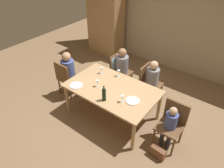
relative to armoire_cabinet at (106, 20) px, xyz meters
The scene contains 20 objects.
ground_plane 3.27m from the armoire_cabinet, 48.76° to the right, with size 10.00×10.00×0.00m, color #846647.
rear_room_partition 2.10m from the armoire_cabinet, 12.47° to the left, with size 6.40×0.12×2.70m, color tan.
armoire_cabinet is the anchor object (origin of this frame).
dining_table 3.11m from the armoire_cabinet, 48.76° to the right, with size 1.87×1.14×0.75m.
chair_left_end 2.58m from the armoire_cabinet, 73.35° to the right, with size 0.44×0.44×0.92m.
chair_far_left 2.09m from the armoire_cabinet, 42.60° to the right, with size 0.45×0.44×0.92m.
chair_far_right 2.79m from the armoire_cabinet, 30.06° to the right, with size 0.44×0.44×0.92m.
chair_right_end 4.06m from the armoire_cabinet, 33.70° to the right, with size 0.44×0.44×0.92m.
person_woman_host 2.44m from the armoire_cabinet, 72.58° to the right, with size 0.31×0.36×1.14m.
person_man_bearded 2.18m from the armoire_cabinet, 39.88° to the right, with size 0.35×0.31×1.13m.
person_man_guest 2.87m from the armoire_cabinet, 28.92° to the right, with size 0.33×0.29×1.09m.
person_child_small 4.12m from the armoire_cabinet, 35.00° to the right, with size 0.22×0.25×0.94m.
wine_bottle_tall_green 3.46m from the armoire_cabinet, 51.61° to the right, with size 0.08×0.08×0.33m.
wine_glass_near_left 3.03m from the armoire_cabinet, 54.30° to the right, with size 0.07×0.07×0.15m.
wine_glass_centre 3.54m from the armoire_cabinet, 46.09° to the right, with size 0.07×0.07×0.15m.
wine_glass_near_right 2.53m from the armoire_cabinet, 53.25° to the right, with size 0.07×0.07×0.15m.
wine_glass_far 2.67m from the armoire_cabinet, 44.96° to the right, with size 0.07×0.07×0.15m.
dinner_plate_host 3.06m from the armoire_cabinet, 62.72° to the right, with size 0.27×0.27×0.01m, color white.
dinner_plate_guest_left 3.55m from the armoire_cabinet, 42.91° to the right, with size 0.27×0.27×0.01m, color silver.
handbag 4.39m from the armoire_cabinet, 38.57° to the right, with size 0.28×0.12×0.22m, color brown.
Camera 1 is at (2.04, -2.65, 3.28)m, focal length 33.02 mm.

